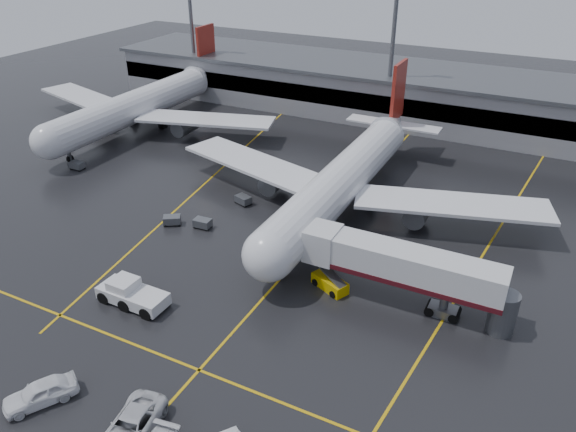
% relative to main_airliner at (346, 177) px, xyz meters
% --- Properties ---
extents(ground, '(220.00, 220.00, 0.00)m').
position_rel_main_airliner_xyz_m(ground, '(0.00, -9.70, -4.21)').
color(ground, black).
rests_on(ground, ground).
extents(apron_line_centre, '(0.25, 90.00, 0.02)m').
position_rel_main_airliner_xyz_m(apron_line_centre, '(0.00, -9.70, -4.20)').
color(apron_line_centre, gold).
rests_on(apron_line_centre, ground).
extents(apron_line_stop, '(60.00, 0.25, 0.02)m').
position_rel_main_airliner_xyz_m(apron_line_stop, '(0.00, -31.70, -4.20)').
color(apron_line_stop, gold).
rests_on(apron_line_stop, ground).
extents(apron_line_left, '(9.99, 69.35, 0.02)m').
position_rel_main_airliner_xyz_m(apron_line_left, '(-20.00, 0.30, -4.20)').
color(apron_line_left, gold).
rests_on(apron_line_left, ground).
extents(apron_line_right, '(7.57, 69.64, 0.02)m').
position_rel_main_airliner_xyz_m(apron_line_right, '(18.00, 0.30, -4.20)').
color(apron_line_right, gold).
rests_on(apron_line_right, ground).
extents(terminal, '(122.00, 19.00, 8.60)m').
position_rel_main_airliner_xyz_m(terminal, '(0.00, 38.23, 0.11)').
color(terminal, gray).
rests_on(terminal, ground).
extents(light_mast_left, '(3.00, 1.20, 25.45)m').
position_rel_main_airliner_xyz_m(light_mast_left, '(-45.00, 32.30, 10.27)').
color(light_mast_left, '#595B60').
rests_on(light_mast_left, ground).
extents(light_mast_mid, '(3.00, 1.20, 25.45)m').
position_rel_main_airliner_xyz_m(light_mast_mid, '(-5.00, 32.30, 10.27)').
color(light_mast_mid, '#595B60').
rests_on(light_mast_mid, ground).
extents(main_airliner, '(48.80, 45.60, 14.10)m').
position_rel_main_airliner_xyz_m(main_airliner, '(0.00, 0.00, 0.00)').
color(main_airliner, silver).
rests_on(main_airliner, ground).
extents(second_airliner, '(48.80, 45.60, 14.10)m').
position_rel_main_airliner_xyz_m(second_airliner, '(-42.00, 12.00, 0.00)').
color(second_airliner, silver).
rests_on(second_airliner, ground).
extents(jet_bridge, '(19.90, 3.40, 6.05)m').
position_rel_main_airliner_xyz_m(jet_bridge, '(11.87, -15.70, -0.28)').
color(jet_bridge, silver).
rests_on(jet_bridge, ground).
extents(pushback_tractor, '(6.95, 3.06, 2.47)m').
position_rel_main_airliner_xyz_m(pushback_tractor, '(-10.78, -27.19, -3.23)').
color(pushback_tractor, silver).
rests_on(pushback_tractor, ground).
extents(belt_loader, '(4.19, 3.09, 2.45)m').
position_rel_main_airliner_xyz_m(belt_loader, '(5.09, -16.59, -3.61)').
color(belt_loader, '#D0A905').
rests_on(belt_loader, ground).
extents(service_van_a, '(3.95, 6.77, 1.77)m').
position_rel_main_airliner_xyz_m(service_van_a, '(-0.54, -39.14, -3.32)').
color(service_van_a, silver).
rests_on(service_van_a, ground).
extents(service_van_d, '(4.64, 5.73, 1.83)m').
position_rel_main_airliner_xyz_m(service_van_d, '(-8.72, -39.77, -3.29)').
color(service_van_d, white).
rests_on(service_van_d, ground).
extents(baggage_cart_a, '(2.08, 1.43, 1.12)m').
position_rel_main_airliner_xyz_m(baggage_cart_a, '(-12.99, -12.25, -3.58)').
color(baggage_cart_a, '#595B60').
rests_on(baggage_cart_a, ground).
extents(baggage_cart_b, '(2.39, 2.17, 1.12)m').
position_rel_main_airliner_xyz_m(baggage_cart_b, '(-16.66, -13.25, -3.58)').
color(baggage_cart_b, '#595B60').
rests_on(baggage_cart_b, ground).
extents(baggage_cart_c, '(2.31, 1.87, 1.12)m').
position_rel_main_airliner_xyz_m(baggage_cart_c, '(-11.82, -4.87, -3.58)').
color(baggage_cart_c, '#595B60').
rests_on(baggage_cart_c, ground).
extents(baggage_cart_d, '(2.31, 1.88, 1.12)m').
position_rel_main_airliner_xyz_m(baggage_cart_d, '(-47.53, -0.30, -3.58)').
color(baggage_cart_d, '#595B60').
rests_on(baggage_cart_d, ground).
extents(baggage_cart_e, '(2.03, 1.35, 1.12)m').
position_rel_main_airliner_xyz_m(baggage_cart_e, '(-38.95, -6.27, -3.58)').
color(baggage_cart_e, '#595B60').
rests_on(baggage_cart_e, ground).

